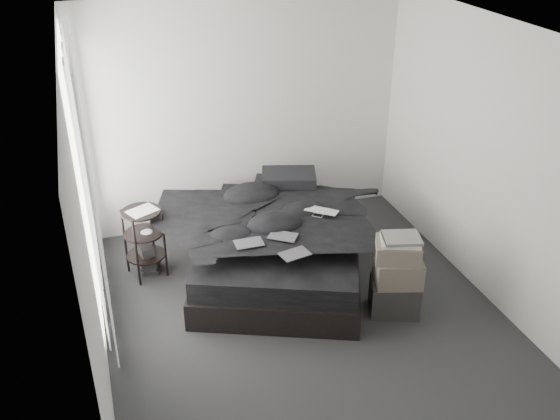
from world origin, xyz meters
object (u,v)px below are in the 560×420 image
object	(u,v)px
box_lower	(394,296)
laptop	(320,207)
side_stand	(145,243)
bed	(281,260)

from	to	relation	value
box_lower	laptop	bearing A→B (deg)	117.55
laptop	box_lower	world-z (taller)	laptop
laptop	box_lower	size ratio (longest dim) A/B	0.75
laptop	side_stand	distance (m)	1.81
side_stand	box_lower	xyz separation A→B (m)	(2.13, -1.34, -0.20)
bed	side_stand	bearing A→B (deg)	-174.10
bed	laptop	bearing A→B (deg)	7.50
bed	side_stand	size ratio (longest dim) A/B	2.85
laptop	bed	bearing A→B (deg)	-154.50
bed	side_stand	distance (m)	1.40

